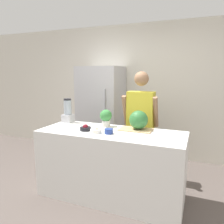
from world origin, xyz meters
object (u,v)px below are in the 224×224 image
refrigerator (101,112)px  potted_plant (106,117)px  bowl_cherries (85,128)px  person (140,124)px  bowl_cream (96,130)px  bowl_small_blue (109,131)px  watermelon (139,120)px  blender (68,112)px

refrigerator → potted_plant: refrigerator is taller
bowl_cherries → potted_plant: (0.16, 0.30, 0.11)m
bowl_cherries → person: bearing=54.9°
bowl_cream → bowl_small_blue: size_ratio=1.25×
watermelon → bowl_cream: bearing=-143.2°
bowl_cherries → bowl_small_blue: (0.35, -0.03, 0.00)m
person → potted_plant: bearing=-129.1°
watermelon → blender: 1.14m
blender → potted_plant: size_ratio=1.50×
bowl_cream → blender: (-0.67, 0.40, 0.13)m
watermelon → potted_plant: bearing=178.1°
bowl_cherries → blender: 0.62m
blender → person: bearing=22.3°
bowl_cherries → bowl_small_blue: bowl_cherries is taller
refrigerator → bowl_small_blue: 1.62m
refrigerator → potted_plant: 1.25m
refrigerator → bowl_cream: size_ratio=13.18×
bowl_cherries → refrigerator: bearing=106.6°
person → bowl_small_blue: (-0.20, -0.80, 0.07)m
blender → watermelon: bearing=-2.9°
potted_plant → watermelon: bearing=-1.9°
bowl_cream → bowl_small_blue: bearing=9.7°
bowl_small_blue → refrigerator: bearing=118.1°
refrigerator → bowl_small_blue: (0.76, -1.43, 0.05)m
blender → bowl_cream: bearing=-31.0°
bowl_small_blue → potted_plant: 0.40m
bowl_cherries → bowl_cream: (0.18, -0.06, 0.00)m
person → watermelon: person is taller
bowl_cream → potted_plant: potted_plant is taller
person → bowl_cherries: size_ratio=11.60×
bowl_cherries → blender: blender is taller
bowl_cherries → potted_plant: bearing=61.9°
blender → potted_plant: blender is taller
person → bowl_cherries: (-0.54, -0.77, 0.07)m
bowl_cream → refrigerator: bearing=112.1°
refrigerator → bowl_cream: (0.59, -1.46, 0.05)m
person → watermelon: 0.52m
bowl_small_blue → blender: blender is taller
bowl_cherries → blender: size_ratio=0.40×
person → bowl_cherries: 0.95m
watermelon → potted_plant: 0.48m
refrigerator → blender: bearing=-94.4°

